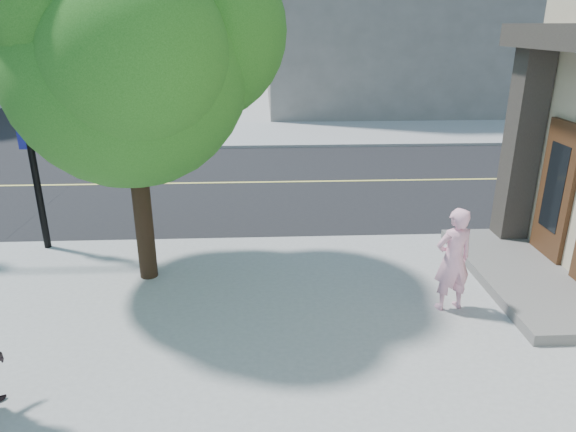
{
  "coord_description": "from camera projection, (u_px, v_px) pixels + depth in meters",
  "views": [
    {
      "loc": [
        4.63,
        -10.22,
        4.4
      ],
      "look_at": [
        5.04,
        -1.89,
        1.3
      ],
      "focal_mm": 32.19,
      "sensor_mm": 36.0,
      "label": 1
    }
  ],
  "objects": [
    {
      "name": "ground",
      "position": [
        46.0,
        247.0,
        10.89
      ],
      "size": [
        140.0,
        140.0,
        0.0
      ],
      "primitive_type": "plane",
      "color": "black",
      "rests_on": "ground"
    },
    {
      "name": "street_tree",
      "position": [
        132.0,
        36.0,
        7.95
      ],
      "size": [
        4.8,
        4.36,
        6.37
      ],
      "rotation": [
        0.0,
        0.0,
        0.24
      ],
      "color": "black",
      "rests_on": "sidewalk_se"
    },
    {
      "name": "sidewalk_ne",
      "position": [
        407.0,
        100.0,
        31.62
      ],
      "size": [
        29.0,
        25.0,
        0.12
      ],
      "primitive_type": "cube",
      "color": "#959595",
      "rests_on": "ground"
    },
    {
      "name": "road_ew",
      "position": [
        106.0,
        184.0,
        15.1
      ],
      "size": [
        140.0,
        9.0,
        0.01
      ],
      "primitive_type": "cube",
      "color": "black",
      "rests_on": "ground"
    },
    {
      "name": "man_on_phone",
      "position": [
        453.0,
        260.0,
        8.02
      ],
      "size": [
        0.69,
        0.53,
        1.7
      ],
      "primitive_type": "imported",
      "rotation": [
        0.0,
        0.0,
        3.36
      ],
      "color": "#F2A7C3",
      "rests_on": "sidewalk_se"
    }
  ]
}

